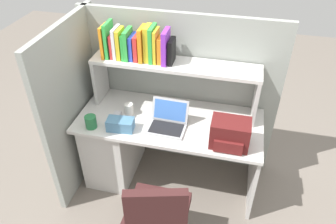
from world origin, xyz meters
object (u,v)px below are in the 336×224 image
object	(u,v)px
laptop	(168,122)
tissue_box	(120,124)
backpack	(230,134)
paper_cup	(129,109)
snack_canister	(91,122)
computer_mouse	(116,115)

from	to	relation	value
laptop	tissue_box	size ratio (longest dim) A/B	1.44
backpack	tissue_box	world-z (taller)	backpack
laptop	paper_cup	bearing A→B (deg)	165.99
backpack	snack_canister	distance (m)	1.15
paper_cup	tissue_box	distance (m)	0.22
paper_cup	tissue_box	bearing A→B (deg)	-90.26
snack_canister	computer_mouse	bearing A→B (deg)	49.79
paper_cup	snack_canister	world-z (taller)	snack_canister
backpack	tissue_box	bearing A→B (deg)	-178.92
laptop	snack_canister	world-z (taller)	laptop
backpack	computer_mouse	xyz separation A→B (m)	(-0.99, 0.13, -0.09)
tissue_box	backpack	bearing A→B (deg)	-4.16
laptop	tissue_box	distance (m)	0.40
tissue_box	snack_canister	xyz separation A→B (m)	(-0.25, -0.03, 0.00)
laptop	paper_cup	size ratio (longest dim) A/B	3.00
laptop	computer_mouse	xyz separation A→B (m)	(-0.47, 0.02, -0.03)
laptop	backpack	distance (m)	0.53
laptop	snack_canister	bearing A→B (deg)	-165.81
laptop	paper_cup	distance (m)	0.39
snack_canister	backpack	bearing A→B (deg)	2.41
laptop	snack_canister	distance (m)	0.64
computer_mouse	snack_canister	world-z (taller)	snack_canister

